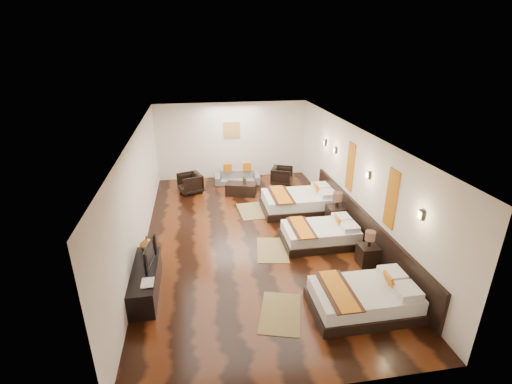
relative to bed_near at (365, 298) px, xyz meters
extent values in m
cube|color=black|center=(-1.70, 3.21, -0.26)|extent=(5.50, 9.50, 0.01)
cube|color=white|center=(-1.70, 3.21, 2.54)|extent=(5.50, 9.50, 0.01)
cube|color=silver|center=(-1.70, 7.96, 1.14)|extent=(5.50, 0.01, 2.80)
cube|color=silver|center=(-4.45, 3.21, 1.14)|extent=(0.01, 9.50, 2.80)
cube|color=silver|center=(1.05, 3.21, 1.14)|extent=(0.01, 9.50, 2.80)
cube|color=black|center=(1.01, 2.41, 0.19)|extent=(0.08, 6.60, 0.90)
cube|color=black|center=(-0.03, 0.00, -0.16)|extent=(2.00, 1.24, 0.21)
cube|color=white|center=(-0.03, 0.00, 0.09)|extent=(1.91, 1.14, 0.29)
cube|color=#CC6F0E|center=(0.45, 0.00, 0.35)|extent=(0.15, 0.31, 0.31)
cube|color=#38190F|center=(-0.55, 0.00, 0.24)|extent=(0.52, 1.26, 0.02)
cube|color=#CC6F0E|center=(-0.55, 0.00, 0.26)|extent=(0.36, 1.26, 0.02)
cube|color=black|center=(-0.03, 2.59, -0.16)|extent=(1.91, 1.18, 0.20)
cube|color=white|center=(-0.03, 2.59, 0.07)|extent=(1.82, 1.09, 0.27)
cube|color=#CC6F0E|center=(0.43, 2.59, 0.32)|extent=(0.14, 0.29, 0.29)
cube|color=#38190F|center=(-0.53, 2.59, 0.22)|extent=(0.50, 1.20, 0.02)
cube|color=#CC6F0E|center=(-0.53, 2.59, 0.23)|extent=(0.35, 1.20, 0.02)
cube|color=black|center=(-0.03, 4.55, -0.14)|extent=(2.23, 1.38, 0.23)
cube|color=white|center=(-0.03, 4.55, 0.13)|extent=(2.12, 1.27, 0.32)
cube|color=#CC6F0E|center=(0.51, 4.55, 0.42)|extent=(0.17, 0.34, 0.34)
cube|color=#38190F|center=(-0.61, 4.55, 0.30)|extent=(0.58, 1.40, 0.02)
cube|color=#CC6F0E|center=(-0.61, 4.55, 0.32)|extent=(0.40, 1.40, 0.02)
cube|color=black|center=(0.75, 1.47, -0.02)|extent=(0.43, 0.43, 0.48)
cylinder|color=black|center=(0.75, 1.47, 0.31)|extent=(0.08, 0.08, 0.19)
cylinder|color=#3F2619|center=(0.75, 1.47, 0.49)|extent=(0.23, 0.23, 0.21)
cube|color=black|center=(0.75, 3.51, 0.01)|extent=(0.49, 0.49, 0.54)
cylinder|color=black|center=(0.75, 3.51, 0.39)|extent=(0.09, 0.09, 0.22)
cylinder|color=#3F2619|center=(0.75, 3.51, 0.59)|extent=(0.26, 0.26, 0.24)
cube|color=olive|center=(-1.61, 0.15, -0.26)|extent=(1.06, 1.36, 0.01)
cube|color=olive|center=(-1.30, 2.43, -0.26)|extent=(0.93, 1.30, 0.01)
cube|color=olive|center=(-1.46, 4.76, -0.26)|extent=(0.84, 1.25, 0.01)
cube|color=black|center=(-4.20, 1.26, 0.01)|extent=(0.50, 1.80, 0.55)
imported|color=black|center=(-4.15, 1.42, 0.53)|extent=(0.23, 0.84, 0.48)
imported|color=black|center=(-4.20, 0.75, 0.30)|extent=(0.24, 0.32, 0.03)
imported|color=brown|center=(-4.20, 2.00, 0.46)|extent=(0.42, 0.42, 0.35)
imported|color=slate|center=(-1.61, 7.16, -0.03)|extent=(1.66, 0.78, 0.47)
imported|color=black|center=(-3.29, 6.58, 0.07)|extent=(0.94, 0.92, 0.67)
imported|color=black|center=(-0.04, 6.81, 0.06)|extent=(0.93, 0.92, 0.65)
cube|color=black|center=(-1.61, 6.11, -0.06)|extent=(1.10, 0.77, 0.40)
imported|color=#266220|center=(-1.47, 6.19, 0.26)|extent=(0.24, 0.21, 0.24)
cube|color=#D86014|center=(1.03, 1.31, 1.44)|extent=(0.04, 0.40, 1.30)
cube|color=#D86014|center=(1.03, 3.51, 1.44)|extent=(0.04, 0.40, 1.30)
cube|color=black|center=(1.01, 0.21, 1.59)|extent=(0.06, 0.12, 0.18)
cube|color=#FFD18C|center=(0.98, 0.21, 1.59)|extent=(0.02, 0.10, 0.14)
cube|color=black|center=(1.01, 2.41, 1.59)|extent=(0.06, 0.12, 0.18)
cube|color=#FFD18C|center=(0.98, 2.41, 1.59)|extent=(0.02, 0.10, 0.14)
cube|color=black|center=(1.01, 4.61, 1.59)|extent=(0.06, 0.12, 0.18)
cube|color=#FFD18C|center=(0.98, 4.61, 1.59)|extent=(0.02, 0.10, 0.14)
cube|color=black|center=(1.01, 5.51, 1.59)|extent=(0.06, 0.12, 0.18)
cube|color=#FFD18C|center=(0.98, 5.51, 1.59)|extent=(0.02, 0.10, 0.14)
cube|color=#AD873F|center=(-1.70, 7.94, 1.54)|extent=(0.60, 0.04, 0.60)
camera|label=1|loc=(-2.99, -5.30, 4.56)|focal=25.80mm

